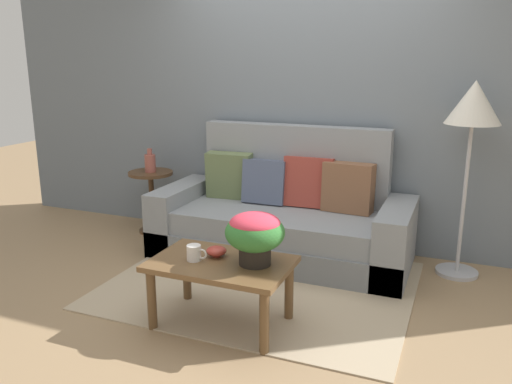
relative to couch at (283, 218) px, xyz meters
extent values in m
plane|color=#997A56|center=(0.05, -0.80, -0.33)|extent=(14.00, 14.00, 0.00)
cube|color=slate|center=(0.05, 0.47, 1.14)|extent=(6.40, 0.12, 2.95)
cube|color=tan|center=(0.05, -0.67, -0.33)|extent=(2.24, 1.79, 0.01)
cube|color=slate|center=(0.00, -0.08, -0.22)|extent=(2.18, 0.90, 0.23)
cube|color=gray|center=(0.00, -0.10, 0.00)|extent=(1.69, 0.81, 0.19)
cube|color=gray|center=(0.00, 0.29, 0.33)|extent=(1.69, 0.16, 0.90)
cube|color=gray|center=(-0.97, -0.08, -0.05)|extent=(0.24, 0.90, 0.56)
cube|color=gray|center=(0.97, -0.08, -0.05)|extent=(0.24, 0.90, 0.56)
cube|color=#4C5670|center=(-0.22, 0.12, 0.29)|extent=(0.39, 0.23, 0.40)
cube|color=brown|center=(0.53, 0.12, 0.30)|extent=(0.43, 0.22, 0.42)
cube|color=#607047|center=(-0.58, 0.14, 0.30)|extent=(0.43, 0.19, 0.43)
cube|color=#93382D|center=(0.17, 0.15, 0.31)|extent=(0.44, 0.20, 0.44)
cylinder|color=brown|center=(-0.35, -1.54, -0.13)|extent=(0.06, 0.06, 0.40)
cylinder|color=brown|center=(0.42, -1.54, -0.13)|extent=(0.06, 0.06, 0.40)
cylinder|color=brown|center=(-0.35, -1.09, -0.13)|extent=(0.06, 0.06, 0.40)
cylinder|color=brown|center=(0.42, -1.09, -0.13)|extent=(0.06, 0.06, 0.40)
cube|color=brown|center=(0.04, -1.31, 0.09)|extent=(0.89, 0.57, 0.04)
cylinder|color=#4C331E|center=(-1.41, 0.10, -0.32)|extent=(0.28, 0.28, 0.03)
cylinder|color=#4C331E|center=(-1.41, 0.10, -0.03)|extent=(0.05, 0.05, 0.56)
cylinder|color=#4C331E|center=(-1.41, 0.10, 0.27)|extent=(0.43, 0.43, 0.03)
cylinder|color=#B2B2B7|center=(1.44, 0.13, -0.32)|extent=(0.33, 0.33, 0.03)
cylinder|color=#B2B2B7|center=(1.44, 0.13, 0.29)|extent=(0.03, 0.03, 1.18)
cone|color=beige|center=(1.44, 0.13, 1.04)|extent=(0.41, 0.41, 0.32)
cylinder|color=black|center=(0.26, -1.28, 0.17)|extent=(0.20, 0.20, 0.13)
ellipsoid|color=#337533|center=(0.26, -1.28, 0.31)|extent=(0.37, 0.37, 0.23)
ellipsoid|color=#DB384C|center=(0.26, -1.28, 0.37)|extent=(0.32, 0.32, 0.13)
cylinder|color=white|center=(-0.13, -1.37, 0.16)|extent=(0.09, 0.09, 0.10)
torus|color=white|center=(-0.07, -1.37, 0.16)|extent=(0.07, 0.01, 0.07)
cylinder|color=#B2382D|center=(-0.03, -1.25, 0.11)|extent=(0.05, 0.05, 0.02)
ellipsoid|color=#B2382D|center=(-0.03, -1.25, 0.14)|extent=(0.13, 0.13, 0.06)
cylinder|color=#934C42|center=(-1.40, 0.09, 0.37)|extent=(0.10, 0.10, 0.17)
cylinder|color=#934C42|center=(-1.40, 0.09, 0.48)|extent=(0.05, 0.05, 0.06)
camera|label=1|loc=(1.41, -4.08, 1.36)|focal=36.49mm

